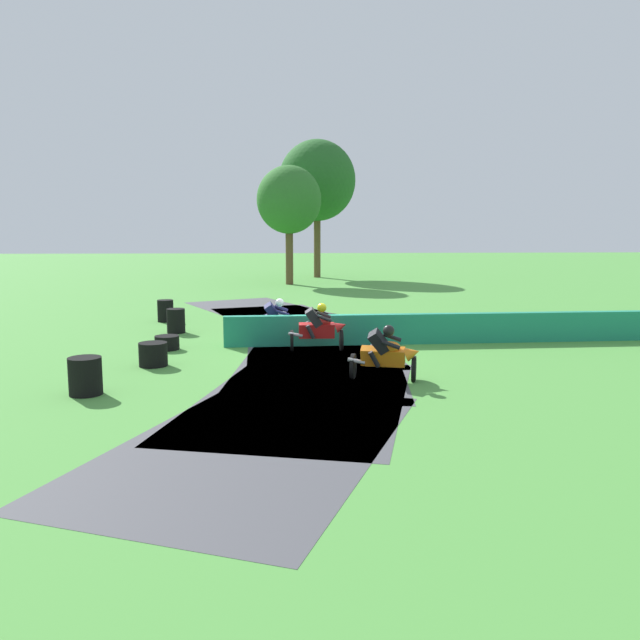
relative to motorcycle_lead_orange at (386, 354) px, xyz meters
The scene contains 13 objects.
ground_plane 4.78m from the motorcycle_lead_orange, 106.33° to the left, with size 120.00×120.00×0.00m, color #4C933D.
track_asphalt 5.04m from the motorcycle_lead_orange, 115.57° to the left, with size 7.91×25.36×0.01m.
safety_barrier 5.84m from the motorcycle_lead_orange, 54.46° to the left, with size 0.30×15.01×0.90m, color #1E8466.
motorcycle_lead_orange is the anchor object (origin of this frame).
motorcycle_chase_red 3.87m from the motorcycle_lead_orange, 110.38° to the left, with size 1.68×0.69×1.43m.
motorcycle_trailing_white 5.74m from the motorcycle_lead_orange, 116.33° to the left, with size 1.68×0.87×1.43m.
tire_stack_near 6.56m from the motorcycle_lead_orange, behind, with size 0.69×0.69×0.80m.
tire_stack_mid_a 5.96m from the motorcycle_lead_orange, 161.42° to the left, with size 0.72×0.72×0.60m.
tire_stack_mid_b 7.01m from the motorcycle_lead_orange, 144.33° to the left, with size 0.69×0.69×0.40m.
tire_stack_far 9.15m from the motorcycle_lead_orange, 130.18° to the left, with size 0.59×0.59×0.80m.
tire_stack_extra_a 11.64m from the motorcycle_lead_orange, 125.15° to the left, with size 0.58×0.58×0.80m.
tree_far_left 29.68m from the motorcycle_lead_orange, 90.46° to the left, with size 5.00×5.00×8.96m.
tree_far_right 24.58m from the motorcycle_lead_orange, 94.97° to the left, with size 3.74×3.74×6.89m.
Camera 1 is at (-0.91, -19.16, 3.59)m, focal length 36.97 mm.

